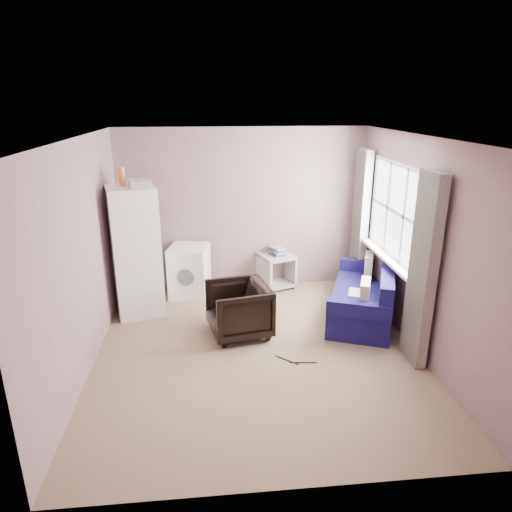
{
  "coord_description": "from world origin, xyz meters",
  "views": [
    {
      "loc": [
        -0.51,
        -4.82,
        2.87
      ],
      "look_at": [
        0.05,
        0.6,
        1.0
      ],
      "focal_mm": 32.0,
      "sensor_mm": 36.0,
      "label": 1
    }
  ],
  "objects_px": {
    "fridge": "(136,250)",
    "sofa": "(366,298)",
    "armchair": "(239,307)",
    "side_table": "(277,268)",
    "washing_machine": "(190,270)"
  },
  "relations": [
    {
      "from": "side_table",
      "to": "sofa",
      "type": "height_order",
      "value": "sofa"
    },
    {
      "from": "armchair",
      "to": "side_table",
      "type": "xyz_separation_m",
      "value": [
        0.71,
        1.51,
        -0.06
      ]
    },
    {
      "from": "fridge",
      "to": "washing_machine",
      "type": "xyz_separation_m",
      "value": [
        0.69,
        0.51,
        -0.5
      ]
    },
    {
      "from": "sofa",
      "to": "fridge",
      "type": "bearing_deg",
      "value": -167.2
    },
    {
      "from": "fridge",
      "to": "sofa",
      "type": "distance_m",
      "value": 3.24
    },
    {
      "from": "fridge",
      "to": "side_table",
      "type": "xyz_separation_m",
      "value": [
        2.06,
        0.7,
        -0.6
      ]
    },
    {
      "from": "fridge",
      "to": "side_table",
      "type": "distance_m",
      "value": 2.26
    },
    {
      "from": "sofa",
      "to": "armchair",
      "type": "bearing_deg",
      "value": -148.15
    },
    {
      "from": "fridge",
      "to": "sofa",
      "type": "height_order",
      "value": "fridge"
    },
    {
      "from": "armchair",
      "to": "washing_machine",
      "type": "distance_m",
      "value": 1.48
    },
    {
      "from": "fridge",
      "to": "washing_machine",
      "type": "height_order",
      "value": "fridge"
    },
    {
      "from": "armchair",
      "to": "side_table",
      "type": "relative_size",
      "value": 1.12
    },
    {
      "from": "side_table",
      "to": "fridge",
      "type": "bearing_deg",
      "value": -161.29
    },
    {
      "from": "fridge",
      "to": "side_table",
      "type": "height_order",
      "value": "fridge"
    },
    {
      "from": "side_table",
      "to": "washing_machine",
      "type": "bearing_deg",
      "value": -172.1
    }
  ]
}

